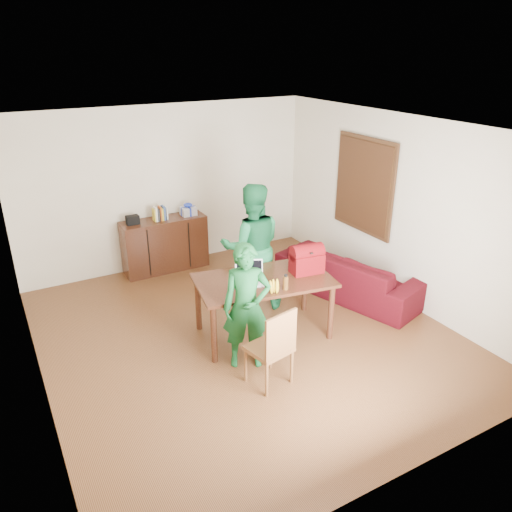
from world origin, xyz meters
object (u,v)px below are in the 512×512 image
bottle (286,282)px  red_bag (307,261)px  sofa (349,273)px  person_far (252,247)px  laptop (250,280)px  chair (270,362)px  person_near (247,307)px  table (264,286)px

bottle → red_bag: red_bag is taller
sofa → bottle: bearing=97.7°
person_far → laptop: bearing=80.6°
person_far → chair: bearing=88.3°
person_near → sofa: bearing=45.1°
chair → table: bearing=52.4°
bottle → laptop: bearing=129.9°
person_near → chair: bearing=-60.3°
person_far → laptop: person_far is taller
table → sofa: (1.73, 0.37, -0.37)m
table → bottle: bearing=-67.5°
laptop → chair: bearing=-80.3°
laptop → sofa: size_ratio=0.19×
sofa → table: bearing=85.1°
chair → bottle: 1.00m
laptop → bottle: size_ratio=2.12×
person_near → person_far: 1.47m
table → person_near: person_near is taller
table → person_far: 0.85m
sofa → laptop: bearing=84.5°
person_near → sofa: size_ratio=0.68×
sofa → red_bag: bearing=95.3°
chair → sofa: size_ratio=0.42×
person_near → bottle: 0.61m
person_far → red_bag: 0.94m
chair → person_far: bearing=55.9°
bottle → sofa: bottle is taller
red_bag → table: bearing=178.9°
person_near → red_bag: (1.10, 0.38, 0.19)m
laptop → bottle: bearing=-25.3°
chair → red_bag: 1.51m
table → chair: size_ratio=1.92×
chair → person_near: bearing=83.9°
table → bottle: 0.44m
bottle → red_bag: 0.58m
chair → bottle: bearing=34.1°
person_far → laptop: (-0.47, -0.80, -0.07)m
bottle → chair: bearing=-134.5°
table → person_near: size_ratio=1.20×
table → sofa: 1.81m
person_far → bottle: 1.17m
person_far → sofa: person_far is taller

